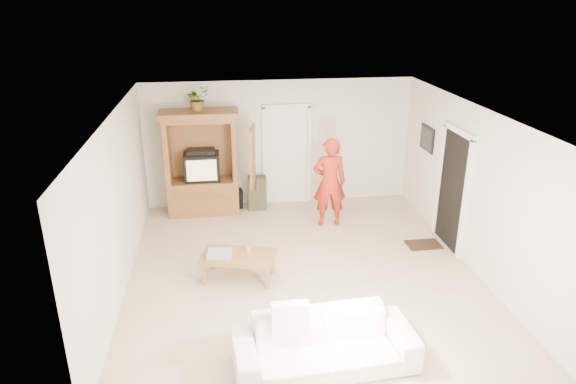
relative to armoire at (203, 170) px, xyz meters
name	(u,v)px	position (x,y,z in m)	size (l,w,h in m)	color
floor	(302,271)	(1.58, -2.66, -0.91)	(6.00, 6.00, 0.00)	tan
ceiling	(304,113)	(1.58, -2.66, 1.69)	(6.00, 6.00, 0.00)	white
wall_back	(279,143)	(1.58, 0.34, 0.39)	(5.50, 5.50, 0.00)	silver
wall_front	(352,308)	(1.58, -5.66, 0.39)	(5.50, 5.50, 0.00)	silver
wall_left	(118,206)	(-1.17, -2.66, 0.39)	(6.00, 6.00, 0.00)	silver
wall_right	(472,188)	(4.33, -2.66, 0.39)	(6.00, 6.00, 0.00)	silver
armoire	(203,170)	(0.00, 0.00, 0.00)	(1.82, 1.14, 2.10)	brown
door_back	(287,156)	(1.73, 0.31, 0.11)	(0.85, 0.05, 2.04)	white
doorway_right	(453,191)	(4.30, -2.06, 0.11)	(0.05, 0.90, 2.04)	black
framed_picture	(427,138)	(4.31, -0.76, 0.69)	(0.03, 0.60, 0.48)	black
doormat	(424,245)	(3.88, -2.06, -0.90)	(0.60, 0.40, 0.02)	#382316
plant	(197,99)	(-0.02, -0.03, 1.43)	(0.43, 0.37, 0.48)	#4C7238
man	(330,182)	(2.37, -0.96, -0.04)	(0.63, 0.42, 1.74)	#A82516
sofa	(324,344)	(1.47, -4.93, -0.59)	(2.16, 0.84, 0.63)	white
coffee_table	(239,258)	(0.56, -2.76, -0.54)	(1.25, 0.88, 0.42)	olive
towel	(220,254)	(0.27, -2.76, -0.45)	(0.38, 0.28, 0.08)	#CC446C
candle	(248,250)	(0.71, -2.71, -0.44)	(0.08, 0.08, 0.10)	tan
backpack_black	(234,199)	(0.59, 0.07, -0.71)	(0.33, 0.19, 0.41)	black
backpack_olive	(257,193)	(1.07, 0.01, -0.56)	(0.37, 0.27, 0.70)	#47442B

